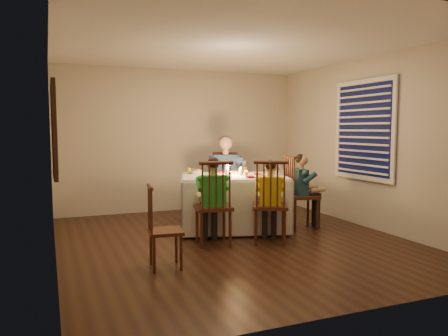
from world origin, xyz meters
name	(u,v)px	position (x,y,z in m)	size (l,w,h in m)	color
ground	(234,241)	(0.00, 0.00, 0.00)	(5.00, 5.00, 0.00)	black
wall_left	(52,148)	(-2.25, 0.00, 1.30)	(0.02, 5.00, 2.60)	#BDB4A1
wall_right	(370,143)	(2.25, 0.00, 1.30)	(0.02, 5.00, 2.60)	#BDB4A1
wall_back	(181,140)	(0.00, 2.50, 1.30)	(4.50, 0.02, 2.60)	#BDB4A1
ceiling	(234,45)	(0.00, 0.00, 2.60)	(5.00, 5.00, 0.00)	white
dining_table	(234,191)	(0.28, 0.65, 0.58)	(1.82, 1.53, 0.79)	white
chair_adult	(226,218)	(0.49, 1.49, 0.00)	(0.46, 0.44, 1.11)	#36150E
chair_near_left	(213,244)	(-0.32, -0.05, 0.00)	(0.46, 0.44, 1.11)	#36150E
chair_near_right	(270,242)	(0.42, -0.24, 0.00)	(0.46, 0.44, 1.11)	#36150E
chair_end	(301,228)	(1.28, 0.34, 0.00)	(0.46, 0.44, 1.11)	#36150E
chair_extra	(166,268)	(-1.14, -0.76, 0.00)	(0.38, 0.36, 0.91)	#36150E
adult	(226,218)	(0.49, 1.49, 0.00)	(0.54, 0.50, 1.40)	navy
child_green	(213,244)	(-0.32, -0.05, 0.00)	(0.40, 0.37, 1.15)	green
child_yellow	(270,242)	(0.42, -0.24, 0.00)	(0.38, 0.34, 1.11)	yellow
child_teal	(301,228)	(1.28, 0.34, 0.00)	(0.39, 0.36, 1.14)	#1B3945
setting_adult	(234,172)	(0.43, 0.98, 0.83)	(0.26, 0.26, 0.02)	silver
setting_green	(217,178)	(-0.09, 0.40, 0.83)	(0.26, 0.26, 0.02)	silver
setting_yellow	(263,177)	(0.54, 0.20, 0.83)	(0.26, 0.26, 0.02)	silver
setting_teal	(269,174)	(0.81, 0.52, 0.83)	(0.26, 0.26, 0.02)	silver
candle_left	(227,172)	(0.18, 0.68, 0.87)	(0.06, 0.06, 0.10)	silver
candle_right	(241,172)	(0.38, 0.62, 0.87)	(0.06, 0.06, 0.10)	silver
squash	(189,171)	(-0.26, 1.15, 0.86)	(0.09, 0.09, 0.09)	gold
orange_fruit	(246,172)	(0.48, 0.65, 0.86)	(0.08, 0.08, 0.08)	#FFA115
serving_bowl	(195,172)	(-0.16, 1.14, 0.84)	(0.21, 0.21, 0.05)	silver
wall_mirror	(54,130)	(-2.22, 0.30, 1.50)	(0.06, 0.95, 1.15)	black
window_blinds	(363,130)	(2.21, 0.10, 1.50)	(0.07, 1.34, 1.54)	black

